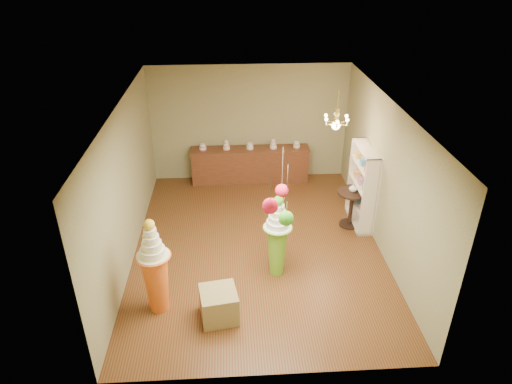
{
  "coord_description": "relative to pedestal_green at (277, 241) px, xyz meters",
  "views": [
    {
      "loc": [
        -0.51,
        -7.79,
        5.51
      ],
      "look_at": [
        -0.03,
        0.0,
        1.27
      ],
      "focal_mm": 32.0,
      "sensor_mm": 36.0,
      "label": 1
    }
  ],
  "objects": [
    {
      "name": "pom_green_mid",
      "position": [
        -0.05,
        -1.44,
        1.38
      ],
      "size": [
        0.22,
        0.22,
        1.01
      ],
      "color": "#433B30",
      "rests_on": "ceiling"
    },
    {
      "name": "sideboard",
      "position": [
        -0.31,
        3.86,
        -0.24
      ],
      "size": [
        3.04,
        0.54,
        1.16
      ],
      "color": "#5A2E1C",
      "rests_on": "floor"
    },
    {
      "name": "wall_front",
      "position": [
        -0.31,
        -2.36,
        0.78
      ],
      "size": [
        5.0,
        0.04,
        3.0
      ],
      "primitive_type": "cube",
      "color": "gray",
      "rests_on": "ground"
    },
    {
      "name": "floor",
      "position": [
        -0.31,
        0.89,
        -0.72
      ],
      "size": [
        6.5,
        6.5,
        0.0
      ],
      "primitive_type": "plane",
      "color": "#563117",
      "rests_on": "ground"
    },
    {
      "name": "pom_red_right",
      "position": [
        -0.3,
        -1.67,
        1.73
      ],
      "size": [
        0.22,
        0.22,
        0.66
      ],
      "color": "#433B30",
      "rests_on": "ceiling"
    },
    {
      "name": "wall_left",
      "position": [
        -2.81,
        0.89,
        0.78
      ],
      "size": [
        0.04,
        6.5,
        3.0
      ],
      "primitive_type": "cube",
      "color": "gray",
      "rests_on": "ground"
    },
    {
      "name": "shelving_unit",
      "position": [
        2.03,
        1.69,
        0.18
      ],
      "size": [
        0.33,
        1.2,
        1.8
      ],
      "color": "silver",
      "rests_on": "floor"
    },
    {
      "name": "ceiling",
      "position": [
        -0.31,
        0.89,
        2.28
      ],
      "size": [
        6.5,
        6.5,
        0.0
      ],
      "primitive_type": "plane",
      "rotation": [
        3.14,
        0.0,
        0.0
      ],
      "color": "silver",
      "rests_on": "ground"
    },
    {
      "name": "chandelier",
      "position": [
        1.36,
        1.84,
        1.58
      ],
      "size": [
        0.73,
        0.73,
        0.85
      ],
      "rotation": [
        0.0,
        0.0,
        0.37
      ],
      "color": "gold",
      "rests_on": "ceiling"
    },
    {
      "name": "vase",
      "position": [
        1.79,
        1.56,
        0.22
      ],
      "size": [
        0.22,
        0.22,
        0.18
      ],
      "primitive_type": "imported",
      "rotation": [
        0.0,
        0.0,
        -0.35
      ],
      "color": "silver",
      "rests_on": "round_table"
    },
    {
      "name": "burlap_riser",
      "position": [
        -1.08,
        -1.14,
        -0.45
      ],
      "size": [
        0.68,
        0.68,
        0.54
      ],
      "primitive_type": "cube",
      "rotation": [
        0.0,
        0.0,
        0.16
      ],
      "color": "#948151",
      "rests_on": "floor"
    },
    {
      "name": "pedestal_orange",
      "position": [
        -2.11,
        -0.85,
        -0.01
      ],
      "size": [
        0.61,
        0.61,
        1.78
      ],
      "rotation": [
        0.0,
        0.0,
        0.14
      ],
      "color": "orange",
      "rests_on": "floor"
    },
    {
      "name": "wall_back",
      "position": [
        -0.31,
        4.14,
        0.78
      ],
      "size": [
        5.0,
        0.04,
        3.0
      ],
      "primitive_type": "cube",
      "color": "gray",
      "rests_on": "ground"
    },
    {
      "name": "pedestal_green",
      "position": [
        0.0,
        0.0,
        0.0
      ],
      "size": [
        0.66,
        0.66,
        1.66
      ],
      "rotation": [
        0.0,
        0.0,
        -0.41
      ],
      "color": "#70BB29",
      "rests_on": "floor"
    },
    {
      "name": "round_table",
      "position": [
        1.79,
        1.56,
        -0.17
      ],
      "size": [
        0.75,
        0.75,
        0.85
      ],
      "rotation": [
        0.0,
        0.0,
        -0.13
      ],
      "color": "black",
      "rests_on": "floor"
    },
    {
      "name": "wall_right",
      "position": [
        2.19,
        0.89,
        0.78
      ],
      "size": [
        0.04,
        6.5,
        3.0
      ],
      "primitive_type": "cube",
      "color": "gray",
      "rests_on": "ground"
    },
    {
      "name": "pom_red_left",
      "position": [
        -0.05,
        -0.85,
        1.51
      ],
      "size": [
        0.2,
        0.2,
        0.87
      ],
      "color": "#433B30",
      "rests_on": "ceiling"
    }
  ]
}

